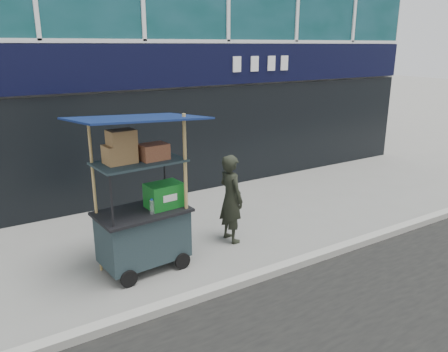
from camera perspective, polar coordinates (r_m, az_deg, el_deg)
ground at (r=6.82m, az=3.87°, el=-12.50°), size 80.00×80.00×0.00m
curb at (r=6.65m, az=4.91°, el=-12.75°), size 80.00×0.18×0.12m
vendor_cart at (r=6.71m, az=-10.46°, el=-5.14°), size 1.91×1.42×2.44m
vendor_man at (r=7.55m, az=0.91°, el=-2.96°), size 0.39×0.58×1.56m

